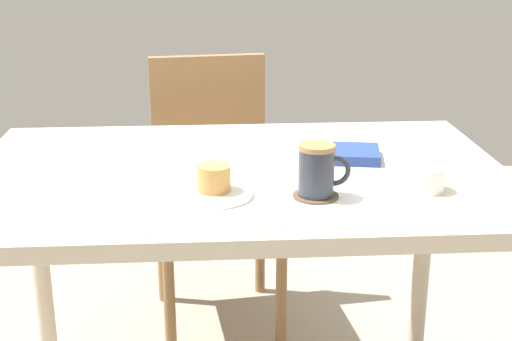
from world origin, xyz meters
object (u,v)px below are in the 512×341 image
object	(u,v)px
coffee_mug	(318,170)
wooden_chair	(214,179)
pastry	(214,178)
small_book	(341,154)
sugar_bowl	(428,179)
pastry_plate	(214,193)
dining_table	(239,203)

from	to	relation	value
coffee_mug	wooden_chair	bearing A→B (deg)	102.77
pastry	small_book	world-z (taller)	pastry
wooden_chair	coffee_mug	xyz separation A→B (m)	(0.20, -0.90, 0.33)
wooden_chair	sugar_bowl	distance (m)	1.02
small_book	wooden_chair	bearing A→B (deg)	124.96
wooden_chair	small_book	xyz separation A→B (m)	(0.30, -0.64, 0.28)
wooden_chair	pastry_plate	bearing A→B (deg)	82.90
pastry_plate	pastry	size ratio (longest dim) A/B	2.33
wooden_chair	pastry	bearing A→B (deg)	82.90
pastry_plate	sugar_bowl	size ratio (longest dim) A/B	2.24
dining_table	pastry	xyz separation A→B (m)	(-0.06, -0.18, 0.13)
wooden_chair	pastry	size ratio (longest dim) A/B	13.03
pastry_plate	small_book	xyz separation A→B (m)	(0.30, 0.24, 0.00)
wooden_chair	small_book	bearing A→B (deg)	108.32
sugar_bowl	coffee_mug	bearing A→B (deg)	-172.26
pastry_plate	small_book	bearing A→B (deg)	38.77
sugar_bowl	small_book	distance (m)	0.27
dining_table	wooden_chair	xyz separation A→B (m)	(-0.05, 0.70, -0.19)
pastry	coffee_mug	xyz separation A→B (m)	(0.21, -0.02, 0.02)
dining_table	coffee_mug	xyz separation A→B (m)	(0.15, -0.20, 0.15)
dining_table	wooden_chair	bearing A→B (deg)	94.43
coffee_mug	sugar_bowl	xyz separation A→B (m)	(0.24, 0.03, -0.04)
sugar_bowl	small_book	size ratio (longest dim) A/B	0.39
wooden_chair	coffee_mug	world-z (taller)	wooden_chair
wooden_chair	pastry	xyz separation A→B (m)	(-0.00, -0.88, 0.31)
pastry_plate	sugar_bowl	xyz separation A→B (m)	(0.44, 0.01, 0.02)
small_book	pastry_plate	bearing A→B (deg)	-131.48
pastry_plate	pastry	world-z (taller)	pastry
pastry_plate	sugar_bowl	distance (m)	0.44
wooden_chair	coffee_mug	distance (m)	0.98
dining_table	sugar_bowl	size ratio (longest dim) A/B	17.40
dining_table	wooden_chair	distance (m)	0.73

